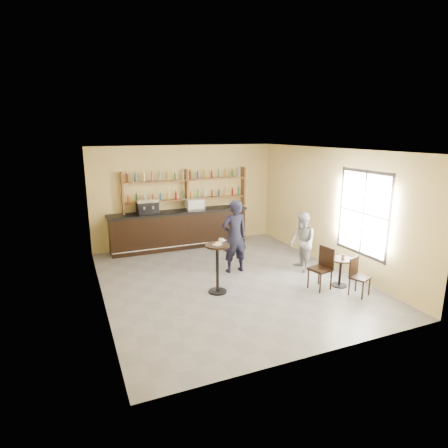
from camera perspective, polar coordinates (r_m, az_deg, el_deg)
name	(u,v)px	position (r m, az deg, el deg)	size (l,w,h in m)	color
floor	(229,280)	(9.44, 0.79, -8.59)	(7.00, 7.00, 0.00)	slate
ceiling	(230,150)	(8.73, 0.86, 11.21)	(7.00, 7.00, 0.00)	white
wall_back	(186,196)	(12.17, -5.85, 4.33)	(7.00, 7.00, 0.00)	#DBC37C
wall_front	(320,264)	(6.04, 14.40, -5.99)	(7.00, 7.00, 0.00)	#DBC37C
wall_left	(98,231)	(8.24, -18.64, -0.96)	(7.00, 7.00, 0.00)	#DBC37C
wall_right	(331,208)	(10.50, 16.00, 2.32)	(7.00, 7.00, 0.00)	#DBC37C
window_pane	(363,213)	(9.59, 20.47, 1.53)	(2.00, 2.00, 0.00)	white
window_frame	(363,213)	(9.59, 20.44, 1.53)	(0.04, 1.70, 2.10)	black
shelf_unit	(187,190)	(12.02, -5.69, 5.22)	(4.00, 0.26, 1.40)	brown
liquor_bottles	(187,184)	(11.99, -5.71, 6.02)	(3.68, 0.10, 1.00)	#8C5919
bar_counter	(179,229)	(11.96, -6.81, -0.80)	(4.40, 0.86, 1.19)	black
espresso_machine	(147,206)	(11.55, -11.61, 2.65)	(0.62, 0.40, 0.44)	black
pastry_case	(194,204)	(11.94, -4.53, 2.99)	(0.56, 0.45, 0.33)	silver
pedestal_table	(217,269)	(8.58, -1.01, -6.83)	(0.56, 0.56, 1.15)	black
napkin	(217,245)	(8.39, -1.03, -3.15)	(0.17, 0.17, 0.00)	white
donut	(218,243)	(8.38, -0.94, -2.99)	(0.14, 0.14, 0.05)	tan
cup_pedestal	(221,241)	(8.52, -0.41, -2.55)	(0.13, 0.13, 0.10)	white
man_main	(234,236)	(9.72, 1.57, -1.90)	(0.70, 0.46, 1.93)	black
cafe_table	(340,272)	(9.41, 17.28, -7.03)	(0.55, 0.55, 0.69)	black
cup_cafe	(343,256)	(9.32, 17.69, -4.70)	(0.10, 0.10, 0.10)	white
chair_west	(320,269)	(9.07, 14.46, -6.62)	(0.43, 0.43, 1.00)	black
chair_south	(360,277)	(9.00, 20.02, -7.63)	(0.38, 0.38, 0.87)	black
patron_second	(302,242)	(10.06, 11.83, -2.70)	(0.76, 0.60, 1.57)	gray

